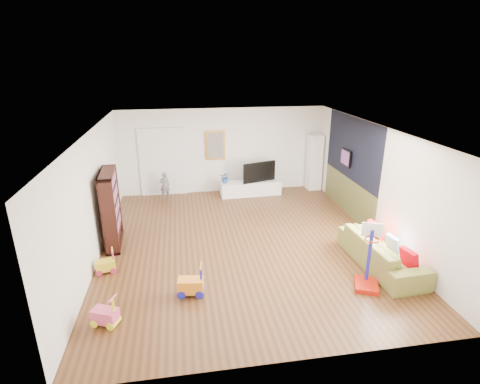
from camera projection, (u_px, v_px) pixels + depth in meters
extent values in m
cube|color=brown|center=(243.00, 243.00, 8.93)|extent=(6.50, 7.50, 0.00)
cube|color=white|center=(243.00, 130.00, 8.00)|extent=(6.50, 7.50, 0.00)
cube|color=white|center=(223.00, 151.00, 11.94)|extent=(6.50, 0.00, 2.70)
cube|color=silver|center=(290.00, 283.00, 4.99)|extent=(6.50, 0.00, 2.70)
cube|color=silver|center=(93.00, 198.00, 7.97)|extent=(0.00, 7.50, 2.70)
cube|color=silver|center=(376.00, 182.00, 8.96)|extent=(0.00, 7.50, 2.70)
cube|color=black|center=(352.00, 149.00, 10.08)|extent=(0.01, 3.20, 1.70)
cube|color=brown|center=(347.00, 195.00, 10.55)|extent=(0.01, 3.20, 1.00)
cube|color=white|center=(163.00, 163.00, 11.72)|extent=(1.45, 0.06, 2.10)
cube|color=gold|center=(215.00, 145.00, 11.80)|extent=(0.62, 0.06, 0.92)
cube|color=#7F3F8C|center=(346.00, 158.00, 10.36)|extent=(0.04, 0.56, 0.46)
cube|color=white|center=(251.00, 188.00, 11.95)|extent=(1.94, 0.56, 0.45)
cube|color=white|center=(314.00, 162.00, 12.30)|extent=(0.44, 0.44, 1.83)
cube|color=black|center=(111.00, 209.00, 8.60)|extent=(0.40, 1.24, 1.78)
imported|color=olive|center=(381.00, 252.00, 7.84)|extent=(1.00, 2.28, 0.65)
cube|color=#AC1809|center=(370.00, 258.00, 6.99)|extent=(0.62, 0.66, 1.28)
cube|color=yellow|center=(105.00, 261.00, 7.63)|extent=(0.41, 0.30, 0.50)
cube|color=orange|center=(190.00, 280.00, 6.88)|extent=(0.50, 0.35, 0.62)
cube|color=#E64D78|center=(104.00, 311.00, 6.12)|extent=(0.48, 0.39, 0.55)
imported|color=slate|center=(165.00, 185.00, 11.61)|extent=(0.34, 0.25, 0.84)
imported|color=black|center=(258.00, 171.00, 11.84)|extent=(1.11, 0.47, 0.65)
imported|color=#234A9A|center=(225.00, 177.00, 11.70)|extent=(0.38, 0.36, 0.35)
cube|color=#BB0110|center=(409.00, 259.00, 7.22)|extent=(0.17, 0.40, 0.39)
cube|color=white|center=(393.00, 244.00, 7.80)|extent=(0.15, 0.35, 0.34)
cube|color=red|center=(375.00, 230.00, 8.40)|extent=(0.18, 0.41, 0.39)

